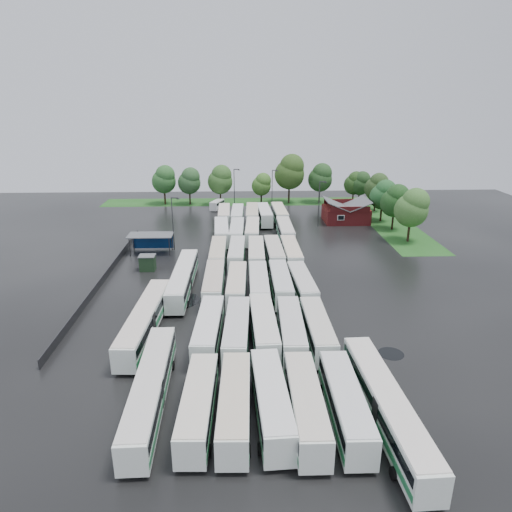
{
  "coord_description": "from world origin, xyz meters",
  "views": [
    {
      "loc": [
        -0.53,
        -59.72,
        27.63
      ],
      "look_at": [
        2.0,
        12.0,
        2.5
      ],
      "focal_mm": 32.0,
      "sensor_mm": 36.0,
      "label": 1
    }
  ],
  "objects_px": {
    "brick_building": "(346,214)",
    "artic_bus_east": "(386,406)",
    "minibus": "(217,205)",
    "artic_bus_west_a": "(151,388)"
  },
  "relations": [
    {
      "from": "brick_building",
      "to": "artic_bus_east",
      "type": "distance_m",
      "value": 70.49
    },
    {
      "from": "brick_building",
      "to": "minibus",
      "type": "relative_size",
      "value": 1.77
    },
    {
      "from": "artic_bus_east",
      "to": "minibus",
      "type": "xyz_separation_m",
      "value": [
        -18.58,
        82.64,
        -0.66
      ]
    },
    {
      "from": "artic_bus_west_a",
      "to": "minibus",
      "type": "bearing_deg",
      "value": 86.86
    },
    {
      "from": "minibus",
      "to": "artic_bus_west_a",
      "type": "bearing_deg",
      "value": -71.39
    },
    {
      "from": "artic_bus_west_a",
      "to": "artic_bus_east",
      "type": "distance_m",
      "value": 21.47
    },
    {
      "from": "brick_building",
      "to": "minibus",
      "type": "xyz_separation_m",
      "value": [
        -30.5,
        13.17,
        -0.57
      ]
    },
    {
      "from": "artic_bus_east",
      "to": "minibus",
      "type": "relative_size",
      "value": 3.35
    },
    {
      "from": "artic_bus_east",
      "to": "minibus",
      "type": "distance_m",
      "value": 84.71
    },
    {
      "from": "artic_bus_west_a",
      "to": "minibus",
      "type": "height_order",
      "value": "artic_bus_west_a"
    }
  ]
}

